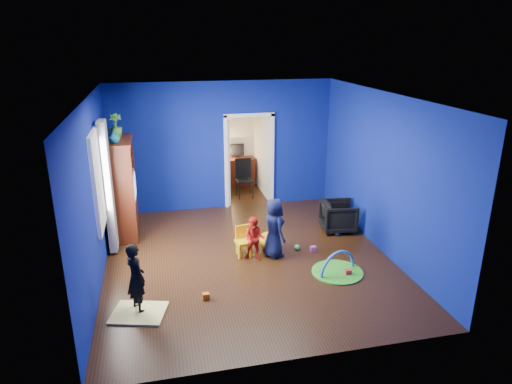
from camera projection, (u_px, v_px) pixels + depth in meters
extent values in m
cube|color=black|center=(248.00, 259.00, 8.22)|extent=(5.00, 5.50, 0.01)
cube|color=white|center=(247.00, 96.00, 7.27)|extent=(5.00, 5.50, 0.01)
cube|color=navy|center=(223.00, 146.00, 10.28)|extent=(5.00, 0.02, 2.90)
cube|color=navy|center=(297.00, 255.00, 5.21)|extent=(5.00, 0.02, 2.90)
cube|color=navy|center=(94.00, 194.00, 7.22)|extent=(0.02, 5.50, 2.90)
cube|color=navy|center=(383.00, 174.00, 8.27)|extent=(0.02, 5.50, 2.90)
imported|color=black|center=(339.00, 216.00, 9.35)|extent=(0.76, 0.75, 0.62)
imported|color=black|center=(136.00, 278.00, 6.53)|extent=(0.42, 0.47, 1.07)
imported|color=#0F1737|center=(274.00, 228.00, 8.18)|extent=(0.48, 0.61, 1.10)
imported|color=red|center=(254.00, 239.00, 8.09)|extent=(0.48, 0.44, 0.81)
imported|color=#0C5060|center=(114.00, 137.00, 8.30)|extent=(0.28, 0.28, 0.22)
imported|color=#3E9034|center=(115.00, 125.00, 8.74)|extent=(0.30, 0.30, 0.45)
cube|color=#3D140A|center=(121.00, 189.00, 8.94)|extent=(0.58, 1.14, 1.96)
cube|color=silver|center=(123.00, 186.00, 8.93)|extent=(0.46, 0.70, 0.54)
cube|color=#F2E07A|center=(139.00, 313.00, 6.61)|extent=(0.88, 0.78, 0.03)
sphere|color=yellow|center=(268.00, 241.00, 8.52)|extent=(0.36, 0.36, 0.36)
cube|color=yellow|center=(244.00, 243.00, 8.29)|extent=(0.33, 0.33, 0.50)
cylinder|color=green|center=(337.00, 272.00, 7.76)|extent=(0.87, 0.87, 0.02)
torus|color=#3F8CD8|center=(337.00, 271.00, 7.75)|extent=(0.74, 0.33, 0.78)
cube|color=white|center=(96.00, 181.00, 7.52)|extent=(0.03, 0.95, 1.55)
cube|color=slate|center=(108.00, 187.00, 8.15)|extent=(0.14, 0.42, 2.40)
cube|color=white|center=(249.00, 162.00, 10.54)|extent=(1.16, 0.10, 2.10)
cube|color=#3D140A|center=(238.00, 172.00, 12.15)|extent=(0.88, 0.44, 0.75)
cube|color=black|center=(236.00, 150.00, 12.07)|extent=(0.40, 0.05, 0.32)
sphere|color=#FFD88C|center=(226.00, 152.00, 11.97)|extent=(0.14, 0.14, 0.14)
cube|color=black|center=(245.00, 179.00, 11.24)|extent=(0.40, 0.40, 0.92)
cube|color=white|center=(236.00, 109.00, 11.72)|extent=(0.88, 0.24, 0.04)
cube|color=red|center=(348.00, 272.00, 7.66)|extent=(0.10, 0.08, 0.10)
sphere|color=#287DE6|center=(337.00, 232.00, 9.21)|extent=(0.11, 0.11, 0.11)
cube|color=#DD630B|center=(206.00, 296.00, 6.97)|extent=(0.10, 0.08, 0.10)
sphere|color=green|center=(297.00, 247.00, 8.56)|extent=(0.11, 0.11, 0.11)
cube|color=#C2489B|center=(313.00, 249.00, 8.51)|extent=(0.10, 0.08, 0.10)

